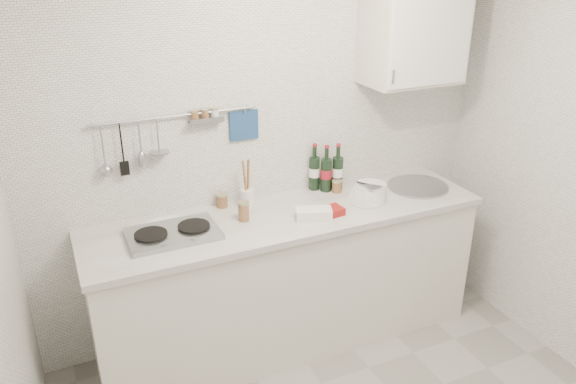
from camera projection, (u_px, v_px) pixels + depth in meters
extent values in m
cube|color=silver|center=(268.00, 146.00, 3.49)|extent=(3.00, 0.02, 2.50)
cube|color=silver|center=(288.00, 281.00, 3.57)|extent=(2.40, 0.60, 0.88)
cube|color=silver|center=(288.00, 216.00, 3.38)|extent=(2.44, 0.64, 0.04)
cube|color=black|center=(287.00, 329.00, 3.74)|extent=(2.34, 0.52, 0.10)
cube|color=#93969B|center=(173.00, 234.00, 3.10)|extent=(0.50, 0.32, 0.03)
cylinder|color=black|center=(151.00, 234.00, 3.05)|extent=(0.18, 0.18, 0.01)
cylinder|color=black|center=(194.00, 226.00, 3.14)|extent=(0.18, 0.18, 0.01)
cylinder|color=#93969B|center=(418.00, 186.00, 3.73)|extent=(0.40, 0.40, 0.02)
cylinder|color=#93969B|center=(417.00, 194.00, 3.75)|extent=(0.34, 0.34, 0.10)
cylinder|color=#93969B|center=(175.00, 116.00, 3.14)|extent=(0.95, 0.02, 0.02)
cube|color=navy|center=(244.00, 125.00, 3.35)|extent=(0.18, 0.02, 0.18)
cube|color=silver|center=(414.00, 25.00, 3.40)|extent=(0.60, 0.35, 0.70)
cube|color=white|center=(433.00, 29.00, 3.25)|extent=(0.56, 0.01, 0.66)
cylinder|color=#93969B|center=(393.00, 77.00, 3.24)|extent=(0.01, 0.01, 0.08)
cylinder|color=#4D7DAE|center=(168.00, 231.00, 3.15)|extent=(0.32, 0.32, 0.01)
cylinder|color=#4D7DAE|center=(169.00, 229.00, 3.15)|extent=(0.31, 0.31, 0.01)
cylinder|color=white|center=(367.00, 200.00, 3.53)|extent=(0.24, 0.24, 0.01)
cylinder|color=white|center=(367.00, 198.00, 3.53)|extent=(0.23, 0.23, 0.01)
cylinder|color=white|center=(368.00, 196.00, 3.53)|extent=(0.22, 0.22, 0.01)
cylinder|color=white|center=(368.00, 193.00, 3.53)|extent=(0.22, 0.22, 0.01)
cylinder|color=white|center=(369.00, 191.00, 3.53)|extent=(0.21, 0.21, 0.01)
cylinder|color=white|center=(369.00, 189.00, 3.53)|extent=(0.21, 0.21, 0.01)
cylinder|color=white|center=(370.00, 187.00, 3.53)|extent=(0.20, 0.20, 0.01)
cylinder|color=white|center=(371.00, 185.00, 3.53)|extent=(0.19, 0.19, 0.01)
cube|color=white|center=(314.00, 214.00, 3.29)|extent=(0.23, 0.17, 0.06)
cube|color=#AA2012|center=(333.00, 211.00, 3.35)|extent=(0.12, 0.12, 0.04)
cylinder|color=white|center=(247.00, 198.00, 3.43)|extent=(0.08, 0.08, 0.12)
cylinder|color=brown|center=(248.00, 176.00, 3.38)|extent=(0.02, 0.06, 0.23)
cylinder|color=brown|center=(245.00, 178.00, 3.38)|extent=(0.02, 0.04, 0.21)
cylinder|color=brown|center=(222.00, 201.00, 3.44)|extent=(0.07, 0.07, 0.08)
cylinder|color=tan|center=(222.00, 194.00, 3.42)|extent=(0.07, 0.07, 0.01)
cylinder|color=brown|center=(327.00, 181.00, 3.72)|extent=(0.07, 0.07, 0.08)
cylinder|color=tan|center=(327.00, 175.00, 3.70)|extent=(0.07, 0.07, 0.01)
cylinder|color=brown|center=(337.00, 187.00, 3.65)|extent=(0.06, 0.06, 0.07)
cylinder|color=tan|center=(337.00, 181.00, 3.63)|extent=(0.07, 0.07, 0.01)
cylinder|color=brown|center=(244.00, 212.00, 3.27)|extent=(0.06, 0.06, 0.11)
cylinder|color=tan|center=(243.00, 203.00, 3.24)|extent=(0.07, 0.07, 0.01)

